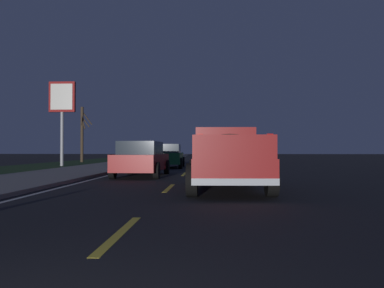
% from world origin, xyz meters
% --- Properties ---
extents(ground, '(144.00, 144.00, 0.00)m').
position_xyz_m(ground, '(27.00, 0.00, 0.00)').
color(ground, black).
extents(sidewalk_shoulder, '(108.00, 4.00, 0.12)m').
position_xyz_m(sidewalk_shoulder, '(27.00, 5.70, 0.06)').
color(sidewalk_shoulder, gray).
rests_on(sidewalk_shoulder, ground).
extents(grass_verge, '(108.00, 6.00, 0.01)m').
position_xyz_m(grass_verge, '(27.00, 10.70, 0.00)').
color(grass_verge, '#1E3819').
rests_on(grass_verge, ground).
extents(lane_markings, '(108.00, 3.54, 0.01)m').
position_xyz_m(lane_markings, '(28.63, 2.55, 0.00)').
color(lane_markings, yellow).
rests_on(lane_markings, ground).
extents(pickup_truck, '(5.48, 2.40, 1.87)m').
position_xyz_m(pickup_truck, '(9.50, -1.75, 0.98)').
color(pickup_truck, maroon).
rests_on(pickup_truck, ground).
extents(sedan_green, '(4.44, 2.09, 1.54)m').
position_xyz_m(sedan_green, '(22.52, 1.53, 0.78)').
color(sedan_green, '#14592D').
rests_on(sedan_green, ground).
extents(sedan_tan, '(4.43, 2.08, 1.54)m').
position_xyz_m(sedan_tan, '(41.79, -1.53, 0.78)').
color(sedan_tan, '#9E845B').
rests_on(sedan_tan, ground).
extents(sedan_black, '(4.44, 2.10, 1.54)m').
position_xyz_m(sedan_black, '(31.53, -1.90, 0.78)').
color(sedan_black, black).
rests_on(sedan_black, ground).
extents(sedan_red, '(4.43, 2.08, 1.54)m').
position_xyz_m(sedan_red, '(14.54, 1.77, 0.78)').
color(sedan_red, maroon).
rests_on(sedan_red, ground).
extents(gas_price_sign, '(0.27, 1.90, 6.11)m').
position_xyz_m(gas_price_sign, '(24.47, 9.47, 4.54)').
color(gas_price_sign, '#99999E').
rests_on(gas_price_sign, ground).
extents(bare_tree_far, '(1.25, 0.98, 5.27)m').
position_xyz_m(bare_tree_far, '(32.97, 10.98, 2.79)').
color(bare_tree_far, '#423323').
rests_on(bare_tree_far, ground).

